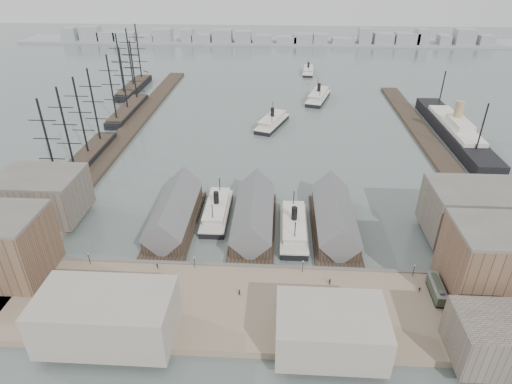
# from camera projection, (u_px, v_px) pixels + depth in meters

# --- Properties ---
(ground) EXTENTS (900.00, 900.00, 0.00)m
(ground) POSITION_uv_depth(u_px,v_px,m) (250.00, 260.00, 126.13)
(ground) COLOR #4D5956
(ground) RESTS_ON ground
(quay) EXTENTS (180.00, 30.00, 2.00)m
(quay) POSITION_uv_depth(u_px,v_px,m) (245.00, 306.00, 108.27)
(quay) COLOR #7F6B55
(quay) RESTS_ON ground
(seawall) EXTENTS (180.00, 1.20, 2.30)m
(seawall) POSITION_uv_depth(u_px,v_px,m) (249.00, 268.00, 121.04)
(seawall) COLOR #59544C
(seawall) RESTS_ON ground
(west_wharf) EXTENTS (10.00, 220.00, 1.60)m
(west_wharf) POSITION_uv_depth(u_px,v_px,m) (130.00, 129.00, 215.93)
(west_wharf) COLOR #2D231C
(west_wharf) RESTS_ON ground
(east_wharf) EXTENTS (10.00, 180.00, 1.60)m
(east_wharf) POSITION_uv_depth(u_px,v_px,m) (430.00, 143.00, 199.93)
(east_wharf) COLOR #2D231C
(east_wharf) RESTS_ON ground
(ferry_shed_west) EXTENTS (14.00, 42.00, 12.60)m
(ferry_shed_west) POSITION_uv_depth(u_px,v_px,m) (174.00, 213.00, 139.78)
(ferry_shed_west) COLOR #2D231C
(ferry_shed_west) RESTS_ON ground
(ferry_shed_center) EXTENTS (14.00, 42.00, 12.60)m
(ferry_shed_center) POSITION_uv_depth(u_px,v_px,m) (254.00, 216.00, 138.48)
(ferry_shed_center) COLOR #2D231C
(ferry_shed_center) RESTS_ON ground
(ferry_shed_east) EXTENTS (14.00, 42.00, 12.60)m
(ferry_shed_east) POSITION_uv_depth(u_px,v_px,m) (334.00, 218.00, 137.18)
(ferry_shed_east) COLOR #2D231C
(ferry_shed_east) RESTS_ON ground
(warehouse_west_back) EXTENTS (26.00, 20.00, 14.00)m
(warehouse_west_back) POSITION_uv_depth(u_px,v_px,m) (42.00, 196.00, 140.81)
(warehouse_west_back) COLOR #60564C
(warehouse_west_back) RESTS_ON west_land
(warehouse_east_front) EXTENTS (30.00, 18.00, 19.00)m
(warehouse_east_front) POSITION_uv_depth(u_px,v_px,m) (510.00, 263.00, 106.72)
(warehouse_east_front) COLOR brown
(warehouse_east_front) RESTS_ON east_land
(warehouse_east_back) EXTENTS (28.00, 20.00, 15.00)m
(warehouse_east_back) POSITION_uv_depth(u_px,v_px,m) (474.00, 212.00, 131.04)
(warehouse_east_back) COLOR #60564C
(warehouse_east_back) RESTS_ON east_land
(street_bldg_center) EXTENTS (24.00, 16.00, 10.00)m
(street_bldg_center) POSITION_uv_depth(u_px,v_px,m) (331.00, 330.00, 93.89)
(street_bldg_center) COLOR gray
(street_bldg_center) RESTS_ON quay
(street_bldg_west) EXTENTS (30.00, 16.00, 12.00)m
(street_bldg_west) POSITION_uv_depth(u_px,v_px,m) (107.00, 317.00, 95.90)
(street_bldg_west) COLOR gray
(street_bldg_west) RESTS_ON quay
(street_bldg_east) EXTENTS (18.00, 14.00, 11.00)m
(street_bldg_east) POSITION_uv_depth(u_px,v_px,m) (496.00, 339.00, 91.02)
(street_bldg_east) COLOR #60564C
(street_bldg_east) RESTS_ON quay
(lamp_post_far_w) EXTENTS (0.44, 0.44, 3.92)m
(lamp_post_far_w) POSITION_uv_depth(u_px,v_px,m) (89.00, 256.00, 119.98)
(lamp_post_far_w) COLOR black
(lamp_post_far_w) RESTS_ON quay
(lamp_post_near_w) EXTENTS (0.44, 0.44, 3.92)m
(lamp_post_near_w) POSITION_uv_depth(u_px,v_px,m) (194.00, 260.00, 118.47)
(lamp_post_near_w) COLOR black
(lamp_post_near_w) RESTS_ON quay
(lamp_post_near_e) EXTENTS (0.44, 0.44, 3.92)m
(lamp_post_near_e) POSITION_uv_depth(u_px,v_px,m) (303.00, 264.00, 116.97)
(lamp_post_near_e) COLOR black
(lamp_post_near_e) RESTS_ON quay
(lamp_post_far_e) EXTENTS (0.44, 0.44, 3.92)m
(lamp_post_far_e) POSITION_uv_depth(u_px,v_px,m) (414.00, 268.00, 115.47)
(lamp_post_far_e) COLOR black
(lamp_post_far_e) RESTS_ON quay
(far_shore) EXTENTS (500.00, 40.00, 15.72)m
(far_shore) POSITION_uv_depth(u_px,v_px,m) (272.00, 39.00, 414.30)
(far_shore) COLOR gray
(far_shore) RESTS_ON ground
(ferry_docked_west) EXTENTS (8.31, 27.70, 9.89)m
(ferry_docked_west) POSITION_uv_depth(u_px,v_px,m) (217.00, 210.00, 145.80)
(ferry_docked_west) COLOR black
(ferry_docked_west) RESTS_ON ground
(ferry_docked_east) EXTENTS (8.62, 28.72, 10.26)m
(ferry_docked_east) POSITION_uv_depth(u_px,v_px,m) (294.00, 227.00, 136.88)
(ferry_docked_east) COLOR black
(ferry_docked_east) RESTS_ON ground
(ferry_open_near) EXTENTS (18.05, 30.39, 10.41)m
(ferry_open_near) POSITION_uv_depth(u_px,v_px,m) (272.00, 122.00, 220.31)
(ferry_open_near) COLOR black
(ferry_open_near) RESTS_ON ground
(ferry_open_mid) EXTENTS (17.48, 32.34, 11.07)m
(ferry_open_mid) POSITION_uv_depth(u_px,v_px,m) (318.00, 96.00, 257.62)
(ferry_open_mid) COLOR black
(ferry_open_mid) RESTS_ON ground
(ferry_open_far) EXTENTS (9.09, 24.91, 8.73)m
(ferry_open_far) POSITION_uv_depth(u_px,v_px,m) (308.00, 71.00, 314.16)
(ferry_open_far) COLOR black
(ferry_open_far) RESTS_ON ground
(sailing_ship_near) EXTENTS (8.76, 60.37, 36.03)m
(sailing_ship_near) POSITION_uv_depth(u_px,v_px,m) (82.00, 161.00, 178.85)
(sailing_ship_near) COLOR black
(sailing_ship_near) RESTS_ON ground
(sailing_ship_mid) EXTENTS (8.73, 50.46, 35.90)m
(sailing_ship_mid) POSITION_uv_depth(u_px,v_px,m) (128.00, 109.00, 236.80)
(sailing_ship_mid) COLOR black
(sailing_ship_mid) RESTS_ON ground
(sailing_ship_far) EXTENTS (9.32, 51.76, 38.30)m
(sailing_ship_far) POSITION_uv_depth(u_px,v_px,m) (134.00, 86.00, 275.80)
(sailing_ship_far) COLOR black
(sailing_ship_far) RESTS_ON ground
(ocean_steamer) EXTENTS (12.30, 89.86, 17.97)m
(ocean_steamer) POSITION_uv_depth(u_px,v_px,m) (454.00, 130.00, 206.38)
(ocean_steamer) COLOR black
(ocean_steamer) RESTS_ON ground
(tram) EXTENTS (2.93, 10.38, 3.67)m
(tram) POSITION_uv_depth(u_px,v_px,m) (436.00, 290.00, 109.38)
(tram) COLOR black
(tram) RESTS_ON quay
(horse_cart_left) EXTENTS (4.76, 1.73, 1.71)m
(horse_cart_left) POSITION_uv_depth(u_px,v_px,m) (111.00, 282.00, 113.61)
(horse_cart_left) COLOR black
(horse_cart_left) RESTS_ON quay
(horse_cart_center) EXTENTS (4.83, 3.56, 1.70)m
(horse_cart_center) POSITION_uv_depth(u_px,v_px,m) (163.00, 300.00, 107.72)
(horse_cart_center) COLOR black
(horse_cart_center) RESTS_ON quay
(horse_cart_right) EXTENTS (4.85, 2.73, 1.64)m
(horse_cart_right) POSITION_uv_depth(u_px,v_px,m) (336.00, 320.00, 101.93)
(horse_cart_right) COLOR black
(horse_cart_right) RESTS_ON quay
(pedestrian_0) EXTENTS (0.46, 0.60, 1.56)m
(pedestrian_0) POSITION_uv_depth(u_px,v_px,m) (97.00, 275.00, 115.97)
(pedestrian_0) COLOR black
(pedestrian_0) RESTS_ON quay
(pedestrian_1) EXTENTS (0.94, 0.76, 1.83)m
(pedestrian_1) POSITION_uv_depth(u_px,v_px,m) (96.00, 302.00, 107.07)
(pedestrian_1) COLOR black
(pedestrian_1) RESTS_ON quay
(pedestrian_2) EXTENTS (1.15, 1.21, 1.65)m
(pedestrian_2) POSITION_uv_depth(u_px,v_px,m) (157.00, 267.00, 119.06)
(pedestrian_2) COLOR black
(pedestrian_2) RESTS_ON quay
(pedestrian_3) EXTENTS (0.69, 1.07, 1.69)m
(pedestrian_3) POSITION_uv_depth(u_px,v_px,m) (160.00, 312.00, 104.11)
(pedestrian_3) COLOR black
(pedestrian_3) RESTS_ON quay
(pedestrian_4) EXTENTS (0.84, 0.92, 1.57)m
(pedestrian_4) POSITION_uv_depth(u_px,v_px,m) (239.00, 292.00, 110.24)
(pedestrian_4) COLOR black
(pedestrian_4) RESTS_ON quay
(pedestrian_5) EXTENTS (0.45, 0.60, 1.64)m
(pedestrian_5) POSITION_uv_depth(u_px,v_px,m) (277.00, 306.00, 106.02)
(pedestrian_5) COLOR black
(pedestrian_5) RESTS_ON quay
(pedestrian_6) EXTENTS (0.99, 0.97, 1.61)m
(pedestrian_6) POSITION_uv_depth(u_px,v_px,m) (330.00, 281.00, 113.74)
(pedestrian_6) COLOR black
(pedestrian_6) RESTS_ON quay
(pedestrian_7) EXTENTS (1.02, 1.22, 1.64)m
(pedestrian_7) POSITION_uv_depth(u_px,v_px,m) (357.00, 328.00, 99.78)
(pedestrian_7) COLOR black
(pedestrian_7) RESTS_ON quay
(pedestrian_8) EXTENTS (0.99, 0.85, 1.59)m
(pedestrian_8) POSITION_uv_depth(u_px,v_px,m) (420.00, 289.00, 111.05)
(pedestrian_8) COLOR black
(pedestrian_8) RESTS_ON quay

